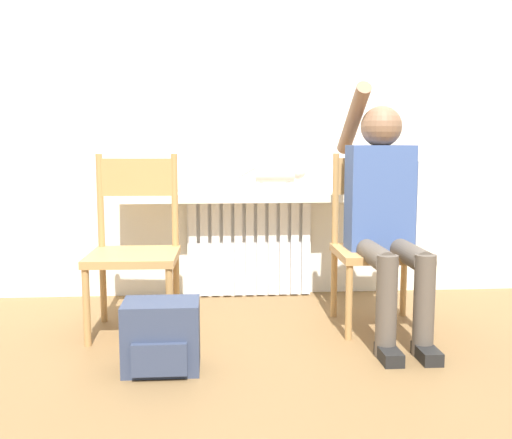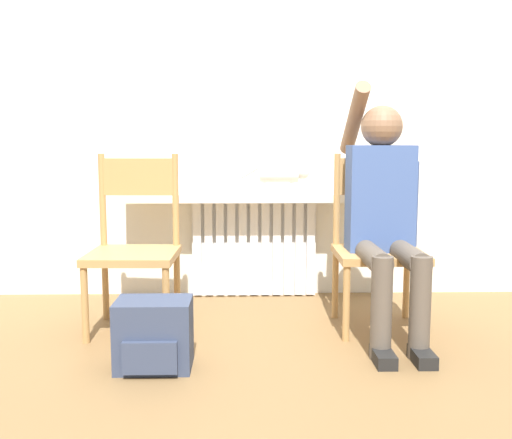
{
  "view_description": "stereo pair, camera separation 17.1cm",
  "coord_description": "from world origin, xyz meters",
  "px_view_note": "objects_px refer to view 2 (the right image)",
  "views": [
    {
      "loc": [
        -0.25,
        -2.69,
        1.01
      ],
      "look_at": [
        0.0,
        0.58,
        0.58
      ],
      "focal_mm": 42.0,
      "sensor_mm": 36.0,
      "label": 1
    },
    {
      "loc": [
        -0.08,
        -2.7,
        1.01
      ],
      "look_at": [
        0.0,
        0.58,
        0.58
      ],
      "focal_mm": 42.0,
      "sensor_mm": 36.0,
      "label": 2
    }
  ],
  "objects_px": {
    "chair_left": "(135,244)",
    "backpack": "(154,335)",
    "cat": "(284,174)",
    "chair_right": "(378,243)",
    "person": "(384,209)"
  },
  "relations": [
    {
      "from": "chair_right",
      "to": "person",
      "type": "relative_size",
      "value": 0.72
    },
    {
      "from": "chair_right",
      "to": "cat",
      "type": "bearing_deg",
      "value": 131.18
    },
    {
      "from": "cat",
      "to": "backpack",
      "type": "height_order",
      "value": "cat"
    },
    {
      "from": "backpack",
      "to": "chair_left",
      "type": "bearing_deg",
      "value": 107.13
    },
    {
      "from": "chair_right",
      "to": "person",
      "type": "distance_m",
      "value": 0.24
    },
    {
      "from": "chair_left",
      "to": "backpack",
      "type": "relative_size",
      "value": 2.82
    },
    {
      "from": "person",
      "to": "backpack",
      "type": "height_order",
      "value": "person"
    },
    {
      "from": "chair_left",
      "to": "person",
      "type": "distance_m",
      "value": 1.33
    },
    {
      "from": "person",
      "to": "cat",
      "type": "distance_m",
      "value": 0.85
    },
    {
      "from": "cat",
      "to": "chair_left",
      "type": "bearing_deg",
      "value": -146.27
    },
    {
      "from": "chair_left",
      "to": "cat",
      "type": "xyz_separation_m",
      "value": [
        0.84,
        0.56,
        0.34
      ]
    },
    {
      "from": "chair_left",
      "to": "chair_right",
      "type": "bearing_deg",
      "value": 1.44
    },
    {
      "from": "person",
      "to": "backpack",
      "type": "xyz_separation_m",
      "value": [
        -1.13,
        -0.46,
        -0.51
      ]
    },
    {
      "from": "chair_left",
      "to": "chair_right",
      "type": "relative_size",
      "value": 1.0
    },
    {
      "from": "person",
      "to": "backpack",
      "type": "distance_m",
      "value": 1.32
    }
  ]
}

